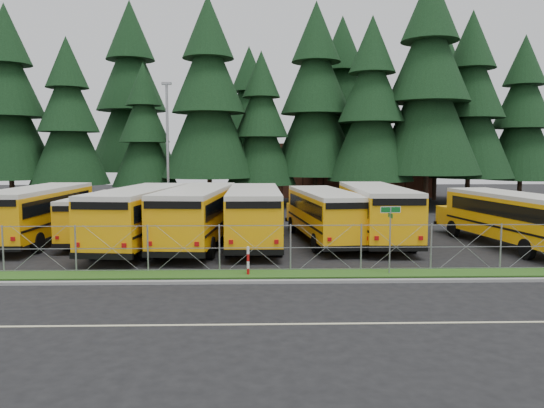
% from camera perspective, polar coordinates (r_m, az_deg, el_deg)
% --- Properties ---
extents(ground, '(120.00, 120.00, 0.00)m').
position_cam_1_polar(ground, '(23.72, 4.27, -6.64)').
color(ground, black).
rests_on(ground, ground).
extents(curb, '(50.00, 0.25, 0.12)m').
position_cam_1_polar(curb, '(20.70, 5.16, -8.29)').
color(curb, gray).
rests_on(curb, ground).
extents(grass_verge, '(50.00, 1.40, 0.06)m').
position_cam_1_polar(grass_verge, '(22.06, 4.73, -7.49)').
color(grass_verge, '#284F16').
rests_on(grass_verge, ground).
extents(road_lane_line, '(50.00, 0.12, 0.01)m').
position_cam_1_polar(road_lane_line, '(16.05, 7.25, -12.64)').
color(road_lane_line, beige).
rests_on(road_lane_line, ground).
extents(chainlink_fence, '(44.00, 0.10, 2.00)m').
position_cam_1_polar(chainlink_fence, '(22.55, 4.55, -4.69)').
color(chainlink_fence, '#95999E').
rests_on(chainlink_fence, ground).
extents(brick_building, '(22.00, 10.00, 6.00)m').
position_cam_1_polar(brick_building, '(63.65, 6.02, 3.73)').
color(brick_building, brown).
rests_on(brick_building, ground).
extents(bus_0, '(3.08, 11.84, 3.09)m').
position_cam_1_polar(bus_0, '(32.31, -23.54, -1.05)').
color(bus_0, '#FFAB08').
rests_on(bus_0, ground).
extents(bus_1, '(2.51, 10.10, 2.64)m').
position_cam_1_polar(bus_1, '(31.64, -17.63, -1.39)').
color(bus_1, '#FFAB08').
rests_on(bus_1, ground).
extents(bus_2, '(4.16, 12.25, 3.15)m').
position_cam_1_polar(bus_2, '(28.82, -13.73, -1.44)').
color(bus_2, '#FFAB08').
rests_on(bus_2, ground).
extents(bus_3, '(3.89, 12.23, 3.15)m').
position_cam_1_polar(bus_3, '(28.58, -7.91, -1.38)').
color(bus_3, '#FFAB08').
rests_on(bus_3, ground).
extents(bus_4, '(2.82, 11.77, 3.08)m').
position_cam_1_polar(bus_4, '(28.84, -1.95, -1.34)').
color(bus_4, '#FFAB08').
rests_on(bus_4, ground).
extents(bus_5, '(3.83, 11.30, 2.90)m').
position_cam_1_polar(bus_5, '(29.80, 5.59, -1.31)').
color(bus_5, '#FFAB08').
rests_on(bus_5, ground).
extents(bus_6, '(2.99, 11.99, 3.13)m').
position_cam_1_polar(bus_6, '(30.39, 10.95, -1.04)').
color(bus_6, '#FFAB08').
rests_on(bus_6, ground).
extents(bus_east, '(4.19, 11.29, 2.89)m').
position_cam_1_polar(bus_east, '(30.68, 24.08, -1.59)').
color(bus_east, '#FFAB08').
rests_on(bus_east, ground).
extents(street_sign, '(0.84, 0.55, 2.81)m').
position_cam_1_polar(street_sign, '(22.26, 12.60, -2.25)').
color(street_sign, '#95999E').
rests_on(street_sign, ground).
extents(striped_bollard, '(0.11, 0.11, 1.20)m').
position_cam_1_polar(striped_bollard, '(21.69, -2.59, -6.16)').
color(striped_bollard, '#B20C0C').
rests_on(striped_bollard, ground).
extents(light_standard, '(0.70, 0.35, 10.14)m').
position_cam_1_polar(light_standard, '(40.29, -11.16, 6.16)').
color(light_standard, '#95999E').
rests_on(light_standard, ground).
extents(conifer_0, '(8.14, 8.14, 18.01)m').
position_cam_1_polar(conifer_0, '(53.02, -26.51, 9.31)').
color(conifer_0, black).
rests_on(conifer_0, ground).
extents(conifer_1, '(6.80, 6.80, 15.03)m').
position_cam_1_polar(conifer_1, '(50.10, -21.03, 8.07)').
color(conifer_1, black).
rests_on(conifer_1, ground).
extents(conifer_2, '(5.93, 5.93, 13.11)m').
position_cam_1_polar(conifer_2, '(49.97, -13.57, 7.19)').
color(conifer_2, black).
rests_on(conifer_2, ground).
extents(conifer_3, '(8.52, 8.52, 18.84)m').
position_cam_1_polar(conifer_3, '(48.42, -6.82, 10.76)').
color(conifer_3, black).
rests_on(conifer_3, ground).
extents(conifer_4, '(6.40, 6.40, 14.16)m').
position_cam_1_polar(conifer_4, '(48.72, -1.15, 8.00)').
color(conifer_4, black).
rests_on(conifer_4, ground).
extents(conifer_5, '(8.61, 8.61, 19.04)m').
position_cam_1_polar(conifer_5, '(50.96, 4.73, 10.63)').
color(conifer_5, black).
rests_on(conifer_5, ground).
extents(conifer_6, '(7.66, 7.66, 16.95)m').
position_cam_1_polar(conifer_6, '(48.30, 10.63, 9.59)').
color(conifer_6, black).
rests_on(conifer_6, ground).
extents(conifer_7, '(9.43, 9.43, 20.86)m').
position_cam_1_polar(conifer_7, '(49.85, 16.47, 11.59)').
color(conifer_7, black).
rests_on(conifer_7, ground).
extents(conifer_8, '(8.16, 8.16, 18.06)m').
position_cam_1_polar(conifer_8, '(53.40, 20.54, 9.54)').
color(conifer_8, black).
rests_on(conifer_8, ground).
extents(conifer_9, '(7.31, 7.31, 16.18)m').
position_cam_1_polar(conifer_9, '(56.83, 25.34, 8.14)').
color(conifer_9, black).
rests_on(conifer_9, ground).
extents(conifer_10, '(9.34, 9.34, 20.65)m').
position_cam_1_polar(conifer_10, '(58.23, -14.87, 10.62)').
color(conifer_10, black).
rests_on(conifer_10, ground).
extents(conifer_11, '(7.31, 7.31, 16.17)m').
position_cam_1_polar(conifer_11, '(57.04, -2.45, 8.66)').
color(conifer_11, black).
rests_on(conifer_11, ground).
extents(conifer_12, '(8.53, 8.53, 18.87)m').
position_cam_1_polar(conifer_12, '(55.90, 7.50, 10.06)').
color(conifer_12, black).
rests_on(conifer_12, ground).
extents(conifer_13, '(8.76, 8.76, 19.37)m').
position_cam_1_polar(conifer_13, '(58.74, 17.29, 9.89)').
color(conifer_13, black).
rests_on(conifer_13, ground).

